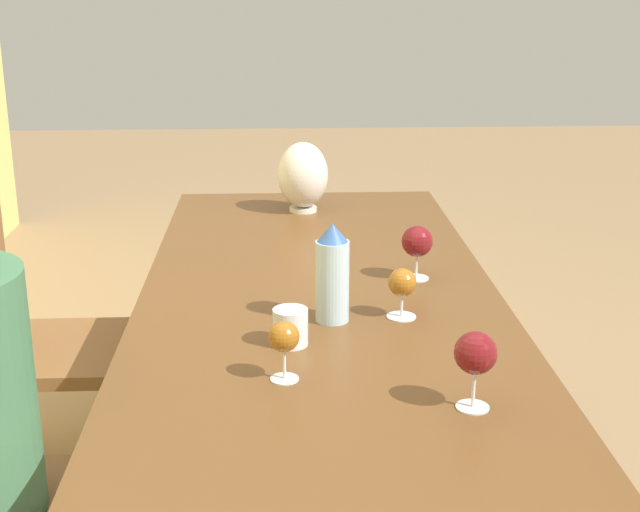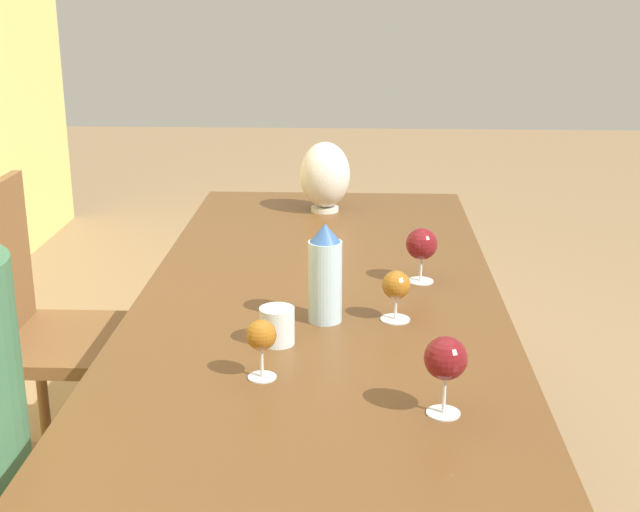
{
  "view_description": "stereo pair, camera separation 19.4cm",
  "coord_description": "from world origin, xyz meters",
  "px_view_note": "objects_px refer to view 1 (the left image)",
  "views": [
    {
      "loc": [
        -1.97,
        0.1,
        1.51
      ],
      "look_at": [
        0.16,
        0.0,
        0.83
      ],
      "focal_mm": 50.0,
      "sensor_mm": 36.0,
      "label": 1
    },
    {
      "loc": [
        -1.97,
        -0.09,
        1.51
      ],
      "look_at": [
        0.16,
        0.0,
        0.83
      ],
      "focal_mm": 50.0,
      "sensor_mm": 36.0,
      "label": 2
    }
  ],
  "objects_px": {
    "water_tumbler": "(290,327)",
    "vase": "(303,176)",
    "water_bottle": "(332,274)",
    "wine_glass_2": "(476,354)",
    "wine_glass_3": "(417,242)",
    "wine_glass_0": "(402,284)",
    "wine_glass_1": "(284,339)",
    "chair_far": "(33,335)"
  },
  "relations": [
    {
      "from": "water_tumbler",
      "to": "wine_glass_0",
      "type": "xyz_separation_m",
      "value": [
        0.15,
        -0.27,
        0.04
      ]
    },
    {
      "from": "chair_far",
      "to": "wine_glass_1",
      "type": "bearing_deg",
      "value": -137.79
    },
    {
      "from": "water_bottle",
      "to": "wine_glass_2",
      "type": "relative_size",
      "value": 1.55
    },
    {
      "from": "vase",
      "to": "wine_glass_0",
      "type": "relative_size",
      "value": 1.97
    },
    {
      "from": "wine_glass_0",
      "to": "wine_glass_1",
      "type": "distance_m",
      "value": 0.43
    },
    {
      "from": "wine_glass_2",
      "to": "water_bottle",
      "type": "bearing_deg",
      "value": 27.65
    },
    {
      "from": "wine_glass_3",
      "to": "chair_far",
      "type": "xyz_separation_m",
      "value": [
        0.2,
        1.09,
        -0.33
      ]
    },
    {
      "from": "wine_glass_2",
      "to": "water_tumbler",
      "type": "bearing_deg",
      "value": 47.01
    },
    {
      "from": "wine_glass_2",
      "to": "wine_glass_3",
      "type": "distance_m",
      "value": 0.74
    },
    {
      "from": "water_bottle",
      "to": "wine_glass_3",
      "type": "relative_size",
      "value": 1.62
    },
    {
      "from": "vase",
      "to": "wine_glass_0",
      "type": "height_order",
      "value": "vase"
    },
    {
      "from": "water_tumbler",
      "to": "chair_far",
      "type": "relative_size",
      "value": 0.09
    },
    {
      "from": "wine_glass_0",
      "to": "wine_glass_2",
      "type": "height_order",
      "value": "wine_glass_2"
    },
    {
      "from": "water_bottle",
      "to": "wine_glass_2",
      "type": "xyz_separation_m",
      "value": [
        -0.45,
        -0.24,
        -0.01
      ]
    },
    {
      "from": "vase",
      "to": "chair_far",
      "type": "bearing_deg",
      "value": 122.67
    },
    {
      "from": "wine_glass_3",
      "to": "wine_glass_2",
      "type": "bearing_deg",
      "value": 179.66
    },
    {
      "from": "wine_glass_2",
      "to": "wine_glass_0",
      "type": "bearing_deg",
      "value": 8.81
    },
    {
      "from": "wine_glass_1",
      "to": "water_tumbler",
      "type": "bearing_deg",
      "value": -4.89
    },
    {
      "from": "water_tumbler",
      "to": "chair_far",
      "type": "distance_m",
      "value": 1.01
    },
    {
      "from": "chair_far",
      "to": "wine_glass_3",
      "type": "bearing_deg",
      "value": -100.51
    },
    {
      "from": "vase",
      "to": "wine_glass_0",
      "type": "bearing_deg",
      "value": -168.36
    },
    {
      "from": "water_bottle",
      "to": "wine_glass_0",
      "type": "bearing_deg",
      "value": -86.02
    },
    {
      "from": "water_bottle",
      "to": "wine_glass_3",
      "type": "distance_m",
      "value": 0.38
    },
    {
      "from": "wine_glass_2",
      "to": "wine_glass_3",
      "type": "relative_size",
      "value": 1.05
    },
    {
      "from": "water_bottle",
      "to": "wine_glass_3",
      "type": "height_order",
      "value": "water_bottle"
    },
    {
      "from": "water_tumbler",
      "to": "vase",
      "type": "distance_m",
      "value": 1.15
    },
    {
      "from": "wine_glass_1",
      "to": "chair_far",
      "type": "relative_size",
      "value": 0.13
    },
    {
      "from": "chair_far",
      "to": "wine_glass_0",
      "type": "bearing_deg",
      "value": -115.29
    },
    {
      "from": "wine_glass_0",
      "to": "wine_glass_1",
      "type": "relative_size",
      "value": 0.97
    },
    {
      "from": "wine_glass_2",
      "to": "wine_glass_3",
      "type": "height_order",
      "value": "wine_glass_2"
    },
    {
      "from": "wine_glass_0",
      "to": "wine_glass_1",
      "type": "xyz_separation_m",
      "value": [
        -0.33,
        0.28,
        0.01
      ]
    },
    {
      "from": "water_tumbler",
      "to": "vase",
      "type": "xyz_separation_m",
      "value": [
        1.14,
        -0.06,
        0.08
      ]
    },
    {
      "from": "water_tumbler",
      "to": "wine_glass_2",
      "type": "bearing_deg",
      "value": -132.99
    },
    {
      "from": "vase",
      "to": "wine_glass_2",
      "type": "distance_m",
      "value": 1.48
    },
    {
      "from": "wine_glass_0",
      "to": "wine_glass_2",
      "type": "distance_m",
      "value": 0.47
    },
    {
      "from": "wine_glass_1",
      "to": "wine_glass_2",
      "type": "bearing_deg",
      "value": -111.42
    },
    {
      "from": "wine_glass_3",
      "to": "water_tumbler",
      "type": "bearing_deg",
      "value": 141.22
    },
    {
      "from": "water_bottle",
      "to": "vase",
      "type": "xyz_separation_m",
      "value": [
        1.0,
        0.04,
        0.01
      ]
    },
    {
      "from": "wine_glass_1",
      "to": "wine_glass_2",
      "type": "relative_size",
      "value": 0.82
    },
    {
      "from": "water_bottle",
      "to": "wine_glass_2",
      "type": "bearing_deg",
      "value": -152.35
    },
    {
      "from": "wine_glass_1",
      "to": "water_bottle",
      "type": "bearing_deg",
      "value": -20.06
    },
    {
      "from": "water_bottle",
      "to": "wine_glass_3",
      "type": "xyz_separation_m",
      "value": [
        0.29,
        -0.24,
        -0.01
      ]
    }
  ]
}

